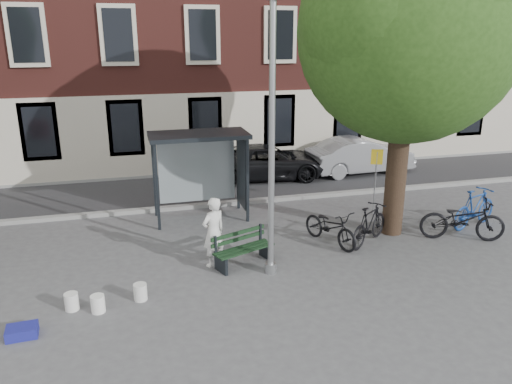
{
  "coord_description": "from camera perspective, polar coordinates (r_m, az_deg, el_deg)",
  "views": [
    {
      "loc": [
        -3.06,
        -10.14,
        5.35
      ],
      "look_at": [
        0.15,
        1.86,
        1.4
      ],
      "focal_mm": 35.0,
      "sensor_mm": 36.0,
      "label": 1
    }
  ],
  "objects": [
    {
      "name": "bus_shelter",
      "position": [
        14.85,
        -5.06,
        4.22
      ],
      "size": [
        2.85,
        1.45,
        2.62
      ],
      "color": "#1E2328",
      "rests_on": "ground"
    },
    {
      "name": "bucket_c",
      "position": [
        10.94,
        -13.08,
        -11.07
      ],
      "size": [
        0.36,
        0.36,
        0.36
      ],
      "primitive_type": "cylinder",
      "rotation": [
        0.0,
        0.0,
        0.37
      ],
      "color": "silver",
      "rests_on": "ground"
    },
    {
      "name": "car_dark",
      "position": [
        19.25,
        1.28,
        3.49
      ],
      "size": [
        4.83,
        2.6,
        1.29
      ],
      "primitive_type": "imported",
      "rotation": [
        0.0,
        0.0,
        1.47
      ],
      "color": "black",
      "rests_on": "ground"
    },
    {
      "name": "curb_far",
      "position": [
        20.09,
        -5.67,
        2.29
      ],
      "size": [
        40.0,
        0.25,
        0.12
      ],
      "primitive_type": "cube",
      "color": "gray",
      "rests_on": "ground"
    },
    {
      "name": "car_silver",
      "position": [
        20.36,
        11.83,
        4.09
      ],
      "size": [
        4.4,
        1.8,
        1.42
      ],
      "primitive_type": "imported",
      "rotation": [
        0.0,
        0.0,
        1.64
      ],
      "color": "#929399",
      "rests_on": "ground"
    },
    {
      "name": "bike_a",
      "position": [
        14.53,
        22.53,
        -2.92
      ],
      "size": [
        2.34,
        1.57,
        1.16
      ],
      "primitive_type": "imported",
      "rotation": [
        0.0,
        0.0,
        1.17
      ],
      "color": "black",
      "rests_on": "ground"
    },
    {
      "name": "blue_crate",
      "position": [
        10.49,
        -25.17,
        -14.24
      ],
      "size": [
        0.57,
        0.43,
        0.2
      ],
      "primitive_type": "cube",
      "rotation": [
        0.0,
        0.0,
        0.06
      ],
      "color": "navy",
      "rests_on": "ground"
    },
    {
      "name": "bucket_a",
      "position": [
        10.98,
        -20.33,
        -11.67
      ],
      "size": [
        0.37,
        0.37,
        0.36
      ],
      "primitive_type": "cylinder",
      "rotation": [
        0.0,
        0.0,
        -0.41
      ],
      "color": "white",
      "rests_on": "ground"
    },
    {
      "name": "bench",
      "position": [
        12.11,
        -1.51,
        -6.67
      ],
      "size": [
        1.61,
        1.01,
        0.79
      ],
      "rotation": [
        0.0,
        0.0,
        0.37
      ],
      "color": "#1E2328",
      "rests_on": "ground"
    },
    {
      "name": "ground",
      "position": [
        11.86,
        1.67,
        -9.17
      ],
      "size": [
        90.0,
        90.0,
        0.0
      ],
      "primitive_type": "plane",
      "color": "#4C4C4F",
      "rests_on": "ground"
    },
    {
      "name": "bike_d",
      "position": [
        13.53,
        12.82,
        -3.64
      ],
      "size": [
        1.76,
        1.47,
        1.09
      ],
      "primitive_type": "imported",
      "rotation": [
        0.0,
        0.0,
        2.2
      ],
      "color": "black",
      "rests_on": "ground"
    },
    {
      "name": "notice_sign",
      "position": [
        15.55,
        13.58,
        2.82
      ],
      "size": [
        0.34,
        0.15,
        2.04
      ],
      "rotation": [
        0.0,
        0.0,
        -0.34
      ],
      "color": "#9EA0A3",
      "rests_on": "ground"
    },
    {
      "name": "bike_c",
      "position": [
        13.32,
        8.5,
        -3.94
      ],
      "size": [
        1.28,
        1.98,
        0.99
      ],
      "primitive_type": "imported",
      "rotation": [
        0.0,
        0.0,
        0.37
      ],
      "color": "black",
      "rests_on": "ground"
    },
    {
      "name": "road",
      "position": [
        18.21,
        -4.62,
        0.52
      ],
      "size": [
        40.0,
        4.0,
        0.01
      ],
      "primitive_type": "cube",
      "color": "#28282B",
      "rests_on": "ground"
    },
    {
      "name": "bucket_b",
      "position": [
        10.73,
        -17.62,
        -12.08
      ],
      "size": [
        0.37,
        0.37,
        0.36
      ],
      "primitive_type": "cylinder",
      "rotation": [
        0.0,
        0.0,
        -0.41
      ],
      "color": "white",
      "rests_on": "ground"
    },
    {
      "name": "lamppost",
      "position": [
        10.89,
        1.8,
        4.01
      ],
      "size": [
        0.28,
        0.35,
        6.11
      ],
      "color": "#9EA0A3",
      "rests_on": "ground"
    },
    {
      "name": "tree_right",
      "position": [
        13.52,
        17.47,
        18.01
      ],
      "size": [
        5.76,
        5.6,
        8.2
      ],
      "color": "black",
      "rests_on": "ground"
    },
    {
      "name": "curb_near",
      "position": [
        16.32,
        -3.34,
        -1.3
      ],
      "size": [
        40.0,
        0.25,
        0.12
      ],
      "primitive_type": "cube",
      "color": "gray",
      "rests_on": "ground"
    },
    {
      "name": "bike_b",
      "position": [
        15.64,
        23.72,
        -1.68
      ],
      "size": [
        1.99,
        1.17,
        1.15
      ],
      "primitive_type": "imported",
      "rotation": [
        0.0,
        0.0,
        1.92
      ],
      "color": "navy",
      "rests_on": "ground"
    },
    {
      "name": "painter",
      "position": [
        11.9,
        -4.87,
        -4.59
      ],
      "size": [
        0.75,
        0.65,
        1.72
      ],
      "primitive_type": "imported",
      "rotation": [
        0.0,
        0.0,
        3.61
      ],
      "color": "white",
      "rests_on": "ground"
    }
  ]
}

